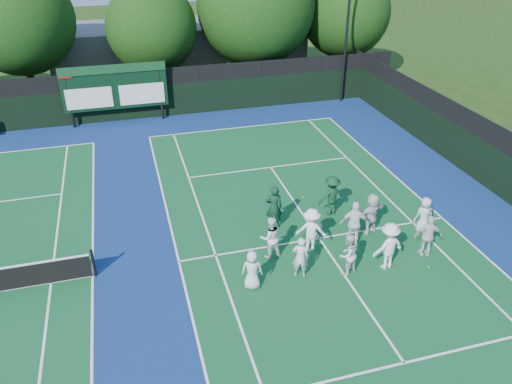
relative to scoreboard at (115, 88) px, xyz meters
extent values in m
plane|color=#1F3B10|center=(7.01, -15.59, -2.19)|extent=(120.00, 120.00, 0.00)
cube|color=navy|center=(1.01, -14.59, -2.19)|extent=(34.00, 32.00, 0.01)
cube|color=#115327|center=(7.01, -14.59, -2.18)|extent=(10.97, 23.77, 0.00)
cube|color=white|center=(7.01, -2.70, -2.18)|extent=(10.97, 0.08, 0.00)
cube|color=white|center=(1.53, -14.59, -2.18)|extent=(0.08, 23.77, 0.00)
cube|color=white|center=(12.50, -14.59, -2.18)|extent=(0.08, 23.77, 0.00)
cube|color=white|center=(2.90, -14.59, -2.18)|extent=(0.08, 23.77, 0.00)
cube|color=white|center=(11.13, -14.59, -2.18)|extent=(0.08, 23.77, 0.00)
cube|color=white|center=(7.01, -20.99, -2.18)|extent=(8.23, 0.08, 0.00)
cube|color=white|center=(7.01, -8.19, -2.18)|extent=(8.23, 0.08, 0.00)
cube|color=white|center=(7.01, -14.59, -2.18)|extent=(0.08, 12.80, 0.00)
cube|color=white|center=(-1.50, -14.59, -2.18)|extent=(0.08, 23.77, 0.00)
cube|color=white|center=(-2.87, -14.59, -2.18)|extent=(0.08, 23.77, 0.00)
cube|color=black|center=(1.01, 0.41, -1.19)|extent=(34.00, 0.08, 2.00)
cube|color=black|center=(1.01, 0.41, 0.31)|extent=(34.00, 0.05, 1.00)
cylinder|color=black|center=(-2.59, 0.01, -0.44)|extent=(0.16, 0.16, 3.50)
cylinder|color=black|center=(2.61, 0.01, -0.44)|extent=(0.16, 0.16, 3.50)
cube|color=black|center=(0.01, 0.01, 0.01)|extent=(6.00, 0.15, 2.60)
cube|color=#13421F|center=(0.01, -0.09, 1.11)|extent=(6.00, 0.05, 0.50)
cube|color=white|center=(-1.49, -0.09, -0.49)|extent=(2.60, 0.04, 1.20)
cube|color=white|center=(1.51, -0.09, -0.49)|extent=(2.60, 0.04, 1.20)
cube|color=maroon|center=(-2.59, -0.09, 1.01)|extent=(0.70, 0.04, 0.50)
cube|color=slate|center=(5.01, 8.41, -0.19)|extent=(18.00, 6.00, 4.00)
cylinder|color=black|center=(14.51, 0.11, 2.81)|extent=(0.16, 0.16, 10.00)
cylinder|color=black|center=(-1.39, -14.59, -1.64)|extent=(0.10, 0.10, 1.10)
cylinder|color=black|center=(-4.98, 3.91, -0.64)|extent=(0.44, 0.44, 3.10)
sphere|color=black|center=(-4.98, 3.91, 3.38)|extent=(6.58, 6.58, 6.58)
sphere|color=black|center=(-4.38, 4.21, 2.72)|extent=(4.60, 4.60, 4.60)
cylinder|color=black|center=(2.74, 3.91, -0.94)|extent=(0.44, 0.44, 2.50)
sphere|color=black|center=(2.74, 3.91, 2.47)|extent=(5.75, 5.75, 5.75)
sphere|color=black|center=(3.34, 4.21, 1.89)|extent=(4.03, 4.03, 4.03)
cylinder|color=black|center=(9.62, 3.91, -0.81)|extent=(0.44, 0.44, 2.77)
sphere|color=black|center=(9.62, 3.91, 3.50)|extent=(7.81, 7.81, 7.81)
sphere|color=black|center=(10.22, 4.21, 2.72)|extent=(5.47, 5.47, 5.47)
cylinder|color=black|center=(16.13, 3.91, -0.87)|extent=(0.44, 0.44, 2.63)
sphere|color=black|center=(16.13, 3.91, 2.74)|extent=(6.13, 6.13, 6.13)
sphere|color=black|center=(16.73, 4.21, 2.13)|extent=(4.29, 4.29, 4.29)
sphere|color=#AFD018|center=(5.25, -14.59, -2.16)|extent=(0.07, 0.07, 0.07)
sphere|color=#AFD018|center=(9.90, -14.73, -2.16)|extent=(0.07, 0.07, 0.07)
sphere|color=#AFD018|center=(10.32, -16.62, -2.16)|extent=(0.07, 0.07, 0.07)
sphere|color=#AFD018|center=(7.52, -11.44, -2.16)|extent=(0.07, 0.07, 0.07)
sphere|color=#AFD018|center=(10.10, -17.37, -2.16)|extent=(0.07, 0.07, 0.07)
imported|color=white|center=(3.74, -16.65, -1.46)|extent=(0.81, 0.65, 1.45)
imported|color=silver|center=(5.50, -16.50, -1.40)|extent=(0.68, 0.56, 1.58)
imported|color=silver|center=(7.13, -16.80, -1.40)|extent=(0.94, 0.84, 1.59)
imported|color=white|center=(8.63, -16.89, -1.28)|extent=(1.27, 0.85, 1.82)
imported|color=silver|center=(10.38, -16.64, -1.34)|extent=(1.07, 0.69, 1.69)
imported|color=white|center=(4.84, -15.14, -1.36)|extent=(0.83, 0.66, 1.67)
imported|color=white|center=(6.42, -15.14, -1.32)|extent=(1.29, 1.06, 1.74)
imported|color=white|center=(8.10, -15.28, -1.26)|extent=(1.18, 0.79, 1.86)
imported|color=silver|center=(9.12, -14.66, -1.34)|extent=(1.66, 0.93, 1.70)
imported|color=silver|center=(11.13, -15.21, -1.43)|extent=(0.76, 0.50, 1.52)
imported|color=#0D331E|center=(5.54, -13.33, -1.26)|extent=(0.75, 0.55, 1.87)
imported|color=#0F391F|center=(8.14, -13.01, -1.31)|extent=(1.22, 0.81, 1.76)
camera|label=1|loc=(0.30, -29.36, 8.98)|focal=35.00mm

